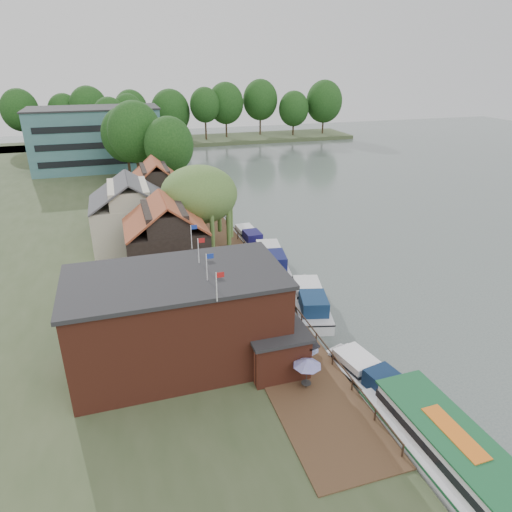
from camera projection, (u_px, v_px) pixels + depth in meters
ground at (361, 330)px, 40.38m from camera, size 260.00×260.00×0.00m
land_bank at (40, 230)px, 62.64m from camera, size 50.00×140.00×1.00m
quay_deck at (243, 283)px, 46.54m from camera, size 6.00×50.00×0.10m
quay_rail at (267, 274)px, 47.53m from camera, size 0.20×49.00×1.00m
pub at (205, 315)px, 33.83m from camera, size 20.00×11.00×7.30m
hotel_block at (96, 138)px, 92.82m from camera, size 25.40×12.40×12.30m
cottage_a at (166, 239)px, 46.46m from camera, size 8.60×7.60×8.50m
cottage_b at (130, 212)px, 54.39m from camera, size 9.60×8.60×8.50m
cottage_c at (156, 191)px, 63.37m from camera, size 7.60×7.60×8.50m
willow at (200, 211)px, 51.68m from camera, size 8.60×8.60×10.43m
umbrella_0 at (307, 373)px, 31.29m from camera, size 2.00×2.00×2.38m
umbrella_1 at (302, 355)px, 33.20m from camera, size 2.42×2.42×2.38m
umbrella_2 at (285, 325)px, 36.93m from camera, size 2.41×2.41×2.38m
umbrella_3 at (269, 306)px, 39.86m from camera, size 2.01×2.01×2.38m
umbrella_4 at (264, 294)px, 41.88m from camera, size 1.94×1.94×2.38m
umbrella_5 at (257, 284)px, 43.62m from camera, size 1.94×1.94×2.38m
umbrella_6 at (256, 270)px, 46.58m from camera, size 2.32×2.32×2.38m
cruiser_0 at (369, 375)px, 32.88m from camera, size 4.80×9.89×2.28m
cruiser_1 at (310, 298)px, 43.13m from camera, size 5.85×10.91×2.54m
cruiser_2 at (271, 258)px, 51.84m from camera, size 5.34×11.28×2.66m
cruiser_3 at (248, 235)px, 59.11m from camera, size 3.12×8.98×2.12m
tour_boat at (459, 463)px, 25.22m from camera, size 4.53×14.70×3.18m
swan at (369, 408)px, 31.08m from camera, size 0.44×0.44×0.44m
bank_tree_0 at (170, 158)px, 72.99m from camera, size 7.77×7.77×13.01m
bank_tree_1 at (136, 147)px, 75.86m from camera, size 8.74×8.74×15.05m
bank_tree_2 at (127, 144)px, 83.09m from camera, size 8.64×8.64×13.44m
bank_tree_3 at (111, 128)px, 101.94m from camera, size 7.25×7.25×13.52m
bank_tree_4 at (129, 124)px, 107.08m from camera, size 6.90×6.90×13.85m
bank_tree_5 at (130, 123)px, 117.19m from camera, size 7.34×7.34×11.94m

